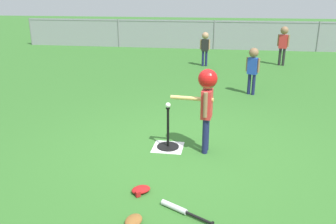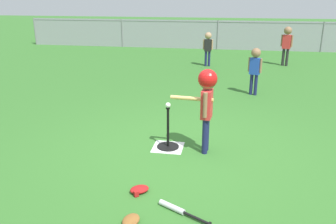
{
  "view_description": "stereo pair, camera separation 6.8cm",
  "coord_description": "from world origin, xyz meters",
  "px_view_note": "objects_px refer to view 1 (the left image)",
  "views": [
    {
      "loc": [
        0.48,
        -4.47,
        2.14
      ],
      "look_at": [
        -0.28,
        0.15,
        0.55
      ],
      "focal_mm": 37.24,
      "sensor_mm": 36.0,
      "label": 1
    },
    {
      "loc": [
        0.55,
        -4.46,
        2.14
      ],
      "look_at": [
        -0.28,
        0.15,
        0.55
      ],
      "focal_mm": 37.24,
      "sensor_mm": 36.0,
      "label": 2
    }
  ],
  "objects_px": {
    "fielder_near_right": "(205,44)",
    "glove_near_bats": "(134,221)",
    "fielder_deep_left": "(253,65)",
    "fielder_near_left": "(283,41)",
    "baseball_on_tee": "(168,105)",
    "batting_tee": "(168,141)",
    "glove_by_plate": "(141,190)",
    "spare_bat_silver": "(179,209)",
    "batter_child": "(207,94)"
  },
  "relations": [
    {
      "from": "fielder_deep_left",
      "to": "batter_child",
      "type": "bearing_deg",
      "value": -104.7
    },
    {
      "from": "batting_tee",
      "to": "fielder_near_right",
      "type": "height_order",
      "value": "fielder_near_right"
    },
    {
      "from": "batting_tee",
      "to": "glove_by_plate",
      "type": "bearing_deg",
      "value": -94.75
    },
    {
      "from": "baseball_on_tee",
      "to": "spare_bat_silver",
      "type": "xyz_separation_m",
      "value": [
        0.37,
        -1.56,
        -0.62
      ]
    },
    {
      "from": "batter_child",
      "to": "fielder_near_left",
      "type": "xyz_separation_m",
      "value": [
        1.98,
        6.76,
        -0.08
      ]
    },
    {
      "from": "fielder_near_right",
      "to": "glove_by_plate",
      "type": "bearing_deg",
      "value": -91.84
    },
    {
      "from": "fielder_near_right",
      "to": "glove_near_bats",
      "type": "distance_m",
      "value": 8.08
    },
    {
      "from": "fielder_deep_left",
      "to": "fielder_near_left",
      "type": "relative_size",
      "value": 0.87
    },
    {
      "from": "fielder_deep_left",
      "to": "batting_tee",
      "type": "bearing_deg",
      "value": -113.72
    },
    {
      "from": "batting_tee",
      "to": "batter_child",
      "type": "xyz_separation_m",
      "value": [
        0.54,
        -0.05,
        0.76
      ]
    },
    {
      "from": "batter_child",
      "to": "glove_by_plate",
      "type": "relative_size",
      "value": 4.41
    },
    {
      "from": "baseball_on_tee",
      "to": "fielder_near_right",
      "type": "xyz_separation_m",
      "value": [
        0.13,
        6.22,
        0.02
      ]
    },
    {
      "from": "fielder_near_left",
      "to": "glove_by_plate",
      "type": "bearing_deg",
      "value": -108.22
    },
    {
      "from": "batting_tee",
      "to": "baseball_on_tee",
      "type": "xyz_separation_m",
      "value": [
        -0.0,
        0.0,
        0.56
      ]
    },
    {
      "from": "spare_bat_silver",
      "to": "glove_by_plate",
      "type": "xyz_separation_m",
      "value": [
        -0.48,
        0.3,
        0.01
      ]
    },
    {
      "from": "fielder_deep_left",
      "to": "baseball_on_tee",
      "type": "bearing_deg",
      "value": -113.72
    },
    {
      "from": "baseball_on_tee",
      "to": "batter_child",
      "type": "distance_m",
      "value": 0.58
    },
    {
      "from": "baseball_on_tee",
      "to": "fielder_deep_left",
      "type": "relative_size",
      "value": 0.07
    },
    {
      "from": "fielder_deep_left",
      "to": "fielder_near_left",
      "type": "distance_m",
      "value": 3.77
    },
    {
      "from": "batter_child",
      "to": "spare_bat_silver",
      "type": "xyz_separation_m",
      "value": [
        -0.17,
        -1.51,
        -0.82
      ]
    },
    {
      "from": "glove_by_plate",
      "to": "glove_near_bats",
      "type": "height_order",
      "value": "same"
    },
    {
      "from": "fielder_deep_left",
      "to": "glove_by_plate",
      "type": "relative_size",
      "value": 3.83
    },
    {
      "from": "baseball_on_tee",
      "to": "fielder_deep_left",
      "type": "xyz_separation_m",
      "value": [
        1.37,
        3.12,
        0.02
      ]
    },
    {
      "from": "baseball_on_tee",
      "to": "batter_child",
      "type": "relative_size",
      "value": 0.06
    },
    {
      "from": "baseball_on_tee",
      "to": "fielder_deep_left",
      "type": "bearing_deg",
      "value": 66.28
    },
    {
      "from": "batting_tee",
      "to": "glove_near_bats",
      "type": "bearing_deg",
      "value": -91.24
    },
    {
      "from": "baseball_on_tee",
      "to": "fielder_near_left",
      "type": "height_order",
      "value": "fielder_near_left"
    },
    {
      "from": "fielder_near_right",
      "to": "baseball_on_tee",
      "type": "bearing_deg",
      "value": -91.24
    },
    {
      "from": "fielder_near_right",
      "to": "glove_near_bats",
      "type": "relative_size",
      "value": 4.23
    },
    {
      "from": "fielder_near_right",
      "to": "batter_child",
      "type": "bearing_deg",
      "value": -86.29
    },
    {
      "from": "batting_tee",
      "to": "glove_by_plate",
      "type": "relative_size",
      "value": 2.27
    },
    {
      "from": "baseball_on_tee",
      "to": "spare_bat_silver",
      "type": "distance_m",
      "value": 1.72
    },
    {
      "from": "batting_tee",
      "to": "glove_near_bats",
      "type": "relative_size",
      "value": 2.51
    },
    {
      "from": "glove_near_bats",
      "to": "glove_by_plate",
      "type": "bearing_deg",
      "value": 96.58
    },
    {
      "from": "spare_bat_silver",
      "to": "glove_near_bats",
      "type": "xyz_separation_m",
      "value": [
        -0.41,
        -0.27,
        0.01
      ]
    },
    {
      "from": "batting_tee",
      "to": "spare_bat_silver",
      "type": "xyz_separation_m",
      "value": [
        0.37,
        -1.56,
        -0.06
      ]
    },
    {
      "from": "glove_by_plate",
      "to": "batting_tee",
      "type": "bearing_deg",
      "value": 85.25
    },
    {
      "from": "batting_tee",
      "to": "baseball_on_tee",
      "type": "bearing_deg",
      "value": 180.0
    },
    {
      "from": "fielder_near_left",
      "to": "batting_tee",
      "type": "bearing_deg",
      "value": -110.58
    },
    {
      "from": "batting_tee",
      "to": "fielder_deep_left",
      "type": "height_order",
      "value": "fielder_deep_left"
    },
    {
      "from": "spare_bat_silver",
      "to": "fielder_deep_left",
      "type": "bearing_deg",
      "value": 77.97
    },
    {
      "from": "batter_child",
      "to": "batting_tee",
      "type": "bearing_deg",
      "value": 175.0
    },
    {
      "from": "batting_tee",
      "to": "fielder_near_left",
      "type": "distance_m",
      "value": 7.2
    },
    {
      "from": "fielder_near_right",
      "to": "glove_near_bats",
      "type": "xyz_separation_m",
      "value": [
        -0.17,
        -8.05,
        -0.64
      ]
    },
    {
      "from": "spare_bat_silver",
      "to": "fielder_near_right",
      "type": "bearing_deg",
      "value": 91.76
    },
    {
      "from": "batting_tee",
      "to": "glove_near_bats",
      "type": "xyz_separation_m",
      "value": [
        -0.04,
        -1.83,
        -0.06
      ]
    },
    {
      "from": "batting_tee",
      "to": "fielder_near_left",
      "type": "height_order",
      "value": "fielder_near_left"
    },
    {
      "from": "spare_bat_silver",
      "to": "glove_by_plate",
      "type": "relative_size",
      "value": 2.12
    },
    {
      "from": "baseball_on_tee",
      "to": "glove_by_plate",
      "type": "relative_size",
      "value": 0.27
    },
    {
      "from": "batting_tee",
      "to": "fielder_near_right",
      "type": "relative_size",
      "value": 0.59
    }
  ]
}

